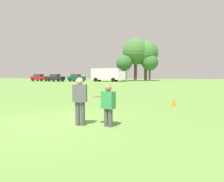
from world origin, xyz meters
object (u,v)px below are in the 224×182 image
(player_thrower, at_px, (80,99))
(parked_car_center, at_px, (76,78))
(traffic_cone, at_px, (174,102))
(parked_car_near_left, at_px, (39,78))
(parked_car_mid_left, at_px, (56,78))
(frisbee, at_px, (96,96))
(box_truck, at_px, (108,74))
(player_defender, at_px, (108,104))

(player_thrower, bearing_deg, parked_car_center, 112.76)
(traffic_cone, relative_size, parked_car_near_left, 0.11)
(traffic_cone, height_order, parked_car_mid_left, parked_car_mid_left)
(player_thrower, relative_size, parked_car_mid_left, 0.39)
(frisbee, height_order, parked_car_near_left, parked_car_near_left)
(player_thrower, bearing_deg, box_truck, 102.25)
(frisbee, distance_m, parked_car_mid_left, 45.10)
(parked_car_near_left, distance_m, box_truck, 18.57)
(parked_car_near_left, distance_m, parked_car_center, 10.47)
(parked_car_near_left, xyz_separation_m, parked_car_center, (10.47, -0.17, 0.00))
(parked_car_center, distance_m, box_truck, 8.14)
(frisbee, height_order, box_truck, box_truck)
(parked_car_near_left, height_order, parked_car_mid_left, same)
(player_thrower, bearing_deg, traffic_cone, 56.43)
(player_defender, bearing_deg, parked_car_center, 113.98)
(parked_car_center, bearing_deg, parked_car_mid_left, -165.58)
(traffic_cone, bearing_deg, parked_car_near_left, 131.36)
(player_defender, xyz_separation_m, traffic_cone, (2.58, 5.36, -0.57))
(box_truck, bearing_deg, player_thrower, -77.75)
(player_defender, xyz_separation_m, frisbee, (-0.46, 0.13, 0.22))
(parked_car_mid_left, bearing_deg, parked_car_near_left, 165.12)
(parked_car_mid_left, bearing_deg, parked_car_center, 14.42)
(parked_car_center, bearing_deg, traffic_cone, -59.62)
(parked_car_near_left, distance_m, parked_car_mid_left, 5.66)
(frisbee, bearing_deg, player_thrower, -161.67)
(player_defender, bearing_deg, traffic_cone, 64.28)
(frisbee, relative_size, box_truck, 0.03)
(player_defender, distance_m, frisbee, 0.53)
(parked_car_center, bearing_deg, box_truck, 4.03)
(player_thrower, bearing_deg, parked_car_near_left, 124.02)
(traffic_cone, relative_size, parked_car_center, 0.11)
(parked_car_mid_left, bearing_deg, player_thrower, -60.72)
(player_thrower, height_order, player_defender, player_thrower)
(frisbee, bearing_deg, parked_car_near_left, 124.67)
(frisbee, height_order, parked_car_mid_left, parked_car_mid_left)
(player_defender, bearing_deg, frisbee, 163.79)
(parked_car_near_left, height_order, box_truck, box_truck)
(frisbee, distance_m, box_truck, 42.00)
(traffic_cone, height_order, box_truck, box_truck)
(parked_car_mid_left, bearing_deg, box_truck, 8.07)
(frisbee, height_order, traffic_cone, frisbee)
(player_defender, height_order, parked_car_near_left, parked_car_near_left)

